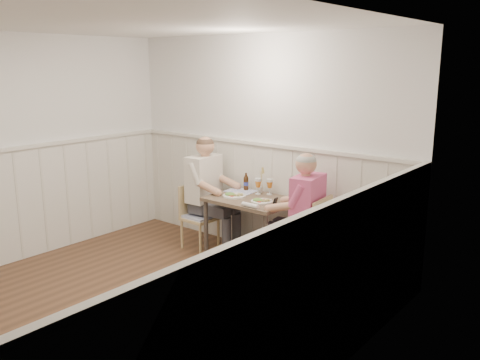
% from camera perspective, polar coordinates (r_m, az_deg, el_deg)
% --- Properties ---
extents(ground_plane, '(4.50, 4.50, 0.00)m').
position_cam_1_polar(ground_plane, '(4.97, -13.66, -14.46)').
color(ground_plane, '#482E1D').
extents(room_shell, '(4.04, 4.54, 2.60)m').
position_cam_1_polar(room_shell, '(4.49, -14.69, 3.06)').
color(room_shell, white).
rests_on(room_shell, ground).
extents(wainscot, '(4.00, 4.49, 1.34)m').
position_cam_1_polar(wainscot, '(5.11, -7.94, -5.05)').
color(wainscot, beige).
rests_on(wainscot, ground).
extents(dining_table, '(0.96, 0.70, 0.75)m').
position_cam_1_polar(dining_table, '(5.85, 1.24, -2.99)').
color(dining_table, '#4D4334').
rests_on(dining_table, ground).
extents(chair_right, '(0.46, 0.46, 0.90)m').
position_cam_1_polar(chair_right, '(5.45, 7.85, -6.10)').
color(chair_right, tan).
rests_on(chair_right, ground).
extents(chair_left, '(0.38, 0.38, 0.80)m').
position_cam_1_polar(chair_left, '(6.35, -4.85, -3.81)').
color(chair_left, tan).
rests_on(chair_left, ground).
extents(man_in_pink, '(0.69, 0.48, 1.38)m').
position_cam_1_polar(man_in_pink, '(5.45, 7.11, -5.08)').
color(man_in_pink, '#3F3F47').
rests_on(man_in_pink, ground).
extents(diner_cream, '(0.68, 0.47, 1.42)m').
position_cam_1_polar(diner_cream, '(6.32, -3.75, -2.33)').
color(diner_cream, '#3F3F47').
rests_on(diner_cream, ground).
extents(plate_man, '(0.25, 0.25, 0.06)m').
position_cam_1_polar(plate_man, '(5.66, 2.37, -2.30)').
color(plate_man, white).
rests_on(plate_man, dining_table).
extents(plate_diner, '(0.27, 0.27, 0.07)m').
position_cam_1_polar(plate_diner, '(5.89, -0.78, -1.67)').
color(plate_diner, white).
rests_on(plate_diner, dining_table).
extents(beer_glass_a, '(0.07, 0.07, 0.19)m').
position_cam_1_polar(beer_glass_a, '(5.96, 3.35, -0.48)').
color(beer_glass_a, silver).
rests_on(beer_glass_a, dining_table).
extents(beer_glass_b, '(0.08, 0.08, 0.19)m').
position_cam_1_polar(beer_glass_b, '(5.97, 2.05, -0.41)').
color(beer_glass_b, silver).
rests_on(beer_glass_b, dining_table).
extents(beer_bottle, '(0.06, 0.06, 0.22)m').
position_cam_1_polar(beer_bottle, '(6.16, 0.68, -0.29)').
color(beer_bottle, '#311C0C').
rests_on(beer_bottle, dining_table).
extents(rolled_napkin, '(0.21, 0.05, 0.05)m').
position_cam_1_polar(rolled_napkin, '(5.45, 1.15, -2.85)').
color(rolled_napkin, white).
rests_on(rolled_napkin, dining_table).
extents(grass_vase, '(0.04, 0.04, 0.33)m').
position_cam_1_polar(grass_vase, '(6.05, 2.38, -0.05)').
color(grass_vase, silver).
rests_on(grass_vase, dining_table).
extents(gingham_mat, '(0.37, 0.30, 0.01)m').
position_cam_1_polar(gingham_mat, '(6.13, 0.13, -1.25)').
color(gingham_mat, '#6A78C2').
rests_on(gingham_mat, dining_table).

